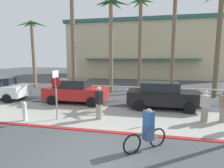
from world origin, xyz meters
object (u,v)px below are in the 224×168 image
(palm_tree_4, at_px, (175,16))
(pedestrian_2, at_px, (99,104))
(palm_tree_3, at_px, (140,27))
(car_red_1, at_px, (75,91))
(palm_tree_5, at_px, (220,22))
(cyclist_teal_0, at_px, (147,130))
(palm_tree_2, at_px, (111,25))
(car_black_2, at_px, (162,95))
(stop_sign_bike_lane, at_px, (56,88))
(pedestrian_0, at_px, (224,108))
(pedestrian_3, at_px, (205,108))
(palm_tree_0, at_px, (32,37))
(palm_tree_1, at_px, (72,18))
(bollard_0, at_px, (25,111))

(palm_tree_4, bearing_deg, pedestrian_2, -115.58)
(palm_tree_3, xyz_separation_m, car_red_1, (-4.10, -6.34, -5.27))
(palm_tree_3, relative_size, pedestrian_2, 5.04)
(palm_tree_3, bearing_deg, palm_tree_5, -19.89)
(car_red_1, xyz_separation_m, cyclist_teal_0, (5.09, -5.75, -0.18))
(cyclist_teal_0, relative_size, pedestrian_2, 0.87)
(palm_tree_2, height_order, car_black_2, palm_tree_2)
(palm_tree_5, bearing_deg, stop_sign_bike_lane, -142.17)
(stop_sign_bike_lane, height_order, pedestrian_0, stop_sign_bike_lane)
(stop_sign_bike_lane, distance_m, pedestrian_0, 8.47)
(palm_tree_2, bearing_deg, pedestrian_0, -42.47)
(palm_tree_2, height_order, palm_tree_3, palm_tree_3)
(palm_tree_5, relative_size, pedestrian_3, 5.19)
(palm_tree_3, bearing_deg, pedestrian_0, -61.17)
(palm_tree_0, relative_size, palm_tree_1, 0.75)
(bollard_0, height_order, palm_tree_4, palm_tree_4)
(car_black_2, relative_size, pedestrian_3, 2.74)
(pedestrian_2, height_order, pedestrian_3, pedestrian_2)
(palm_tree_2, distance_m, palm_tree_4, 6.14)
(palm_tree_4, distance_m, pedestrian_0, 11.00)
(pedestrian_3, bearing_deg, car_black_2, 132.21)
(pedestrian_0, bearing_deg, bollard_0, -169.16)
(palm_tree_0, distance_m, pedestrian_2, 13.96)
(stop_sign_bike_lane, bearing_deg, bollard_0, -162.06)
(pedestrian_2, distance_m, pedestrian_3, 5.30)
(palm_tree_0, relative_size, car_black_2, 1.61)
(palm_tree_3, relative_size, pedestrian_0, 5.52)
(palm_tree_3, height_order, pedestrian_0, palm_tree_3)
(palm_tree_2, relative_size, pedestrian_2, 4.76)
(palm_tree_2, distance_m, pedestrian_0, 10.97)
(cyclist_teal_0, height_order, pedestrian_2, pedestrian_2)
(car_red_1, relative_size, pedestrian_0, 2.78)
(palm_tree_1, xyz_separation_m, palm_tree_5, (11.80, 0.84, -0.63))
(palm_tree_1, xyz_separation_m, cyclist_teal_0, (6.58, -9.00, -5.87))
(palm_tree_1, relative_size, cyclist_teal_0, 6.27)
(bollard_0, xyz_separation_m, cyclist_teal_0, (6.14, -1.71, 0.18))
(cyclist_teal_0, bearing_deg, palm_tree_1, 126.17)
(stop_sign_bike_lane, relative_size, palm_tree_4, 0.26)
(car_black_2, bearing_deg, car_red_1, 177.50)
(palm_tree_1, relative_size, palm_tree_3, 1.08)
(stop_sign_bike_lane, xyz_separation_m, cyclist_teal_0, (4.62, -2.20, -0.98))
(car_red_1, height_order, pedestrian_0, car_red_1)
(palm_tree_3, height_order, palm_tree_4, palm_tree_4)
(bollard_0, relative_size, palm_tree_3, 0.11)
(palm_tree_0, height_order, palm_tree_2, palm_tree_2)
(palm_tree_5, relative_size, pedestrian_0, 5.27)
(palm_tree_2, bearing_deg, bollard_0, -108.02)
(palm_tree_1, relative_size, pedestrian_2, 5.43)
(car_black_2, xyz_separation_m, pedestrian_3, (1.92, -2.12, -0.13))
(palm_tree_0, bearing_deg, pedestrian_0, -26.56)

